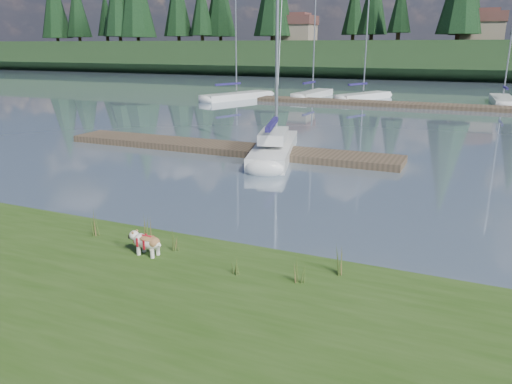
% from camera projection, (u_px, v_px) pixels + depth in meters
% --- Properties ---
extents(ground, '(200.00, 200.00, 0.00)m').
position_uv_depth(ground, '(389.00, 106.00, 39.82)').
color(ground, slate).
rests_on(ground, ground).
extents(bank, '(60.00, 9.00, 0.35)m').
position_uv_depth(bank, '(25.00, 333.00, 8.13)').
color(bank, '#314E1A').
rests_on(bank, ground).
extents(ridge, '(200.00, 20.00, 5.00)m').
position_uv_depth(ridge, '(436.00, 59.00, 76.90)').
color(ridge, '#1B3017').
rests_on(ridge, ground).
extents(bulldog, '(0.82, 0.38, 0.49)m').
position_uv_depth(bulldog, '(147.00, 241.00, 10.65)').
color(bulldog, silver).
rests_on(bulldog, bank).
extents(sailboat_main, '(3.45, 7.79, 11.15)m').
position_uv_depth(sailboat_main, '(276.00, 144.00, 22.34)').
color(sailboat_main, silver).
rests_on(sailboat_main, ground).
extents(dock_near, '(16.00, 2.00, 0.30)m').
position_uv_depth(dock_near, '(225.00, 148.00, 22.85)').
color(dock_near, '#4C3D2C').
rests_on(dock_near, ground).
extents(dock_far, '(26.00, 2.20, 0.30)m').
position_uv_depth(dock_far, '(415.00, 105.00, 39.01)').
color(dock_far, '#4C3D2C').
rests_on(dock_far, ground).
extents(sailboat_bg_0, '(4.48, 8.43, 12.12)m').
position_uv_depth(sailboat_bg_0, '(242.00, 95.00, 44.97)').
color(sailboat_bg_0, silver).
rests_on(sailboat_bg_0, ground).
extents(sailboat_bg_1, '(2.14, 7.66, 11.32)m').
position_uv_depth(sailboat_bg_1, '(315.00, 93.00, 46.72)').
color(sailboat_bg_1, silver).
rests_on(sailboat_bg_1, ground).
extents(sailboat_bg_2, '(4.32, 7.12, 10.90)m').
position_uv_depth(sailboat_bg_2, '(367.00, 95.00, 44.63)').
color(sailboat_bg_2, silver).
rests_on(sailboat_bg_2, ground).
extents(sailboat_bg_3, '(1.99, 7.92, 11.54)m').
position_uv_depth(sailboat_bg_3, '(502.00, 99.00, 41.54)').
color(sailboat_bg_3, silver).
rests_on(sailboat_bg_3, ground).
extents(weed_0, '(0.17, 0.14, 0.64)m').
position_uv_depth(weed_0, '(147.00, 230.00, 11.42)').
color(weed_0, '#475B23').
rests_on(weed_0, bank).
extents(weed_1, '(0.17, 0.14, 0.54)m').
position_uv_depth(weed_1, '(177.00, 241.00, 10.90)').
color(weed_1, '#475B23').
rests_on(weed_1, bank).
extents(weed_2, '(0.17, 0.14, 0.62)m').
position_uv_depth(weed_2, '(301.00, 270.00, 9.39)').
color(weed_2, '#475B23').
rests_on(weed_2, bank).
extents(weed_3, '(0.17, 0.14, 0.65)m').
position_uv_depth(weed_3, '(95.00, 224.00, 11.74)').
color(weed_3, '#475B23').
rests_on(weed_3, bank).
extents(weed_4, '(0.17, 0.14, 0.37)m').
position_uv_depth(weed_4, '(235.00, 267.00, 9.78)').
color(weed_4, '#475B23').
rests_on(weed_4, bank).
extents(weed_5, '(0.17, 0.14, 0.67)m').
position_uv_depth(weed_5, '(338.00, 261.00, 9.74)').
color(weed_5, '#475B23').
rests_on(weed_5, bank).
extents(mud_lip, '(60.00, 0.50, 0.14)m').
position_uv_depth(mud_lip, '(172.00, 244.00, 12.02)').
color(mud_lip, '#33281C').
rests_on(mud_lip, ground).
extents(conifer_1, '(4.40, 4.40, 11.30)m').
position_uv_depth(conifer_1, '(201.00, 6.00, 87.99)').
color(conifer_1, '#382619').
rests_on(conifer_1, ridge).
extents(house_0, '(6.30, 5.30, 4.65)m').
position_uv_depth(house_0, '(295.00, 28.00, 81.33)').
color(house_0, gray).
rests_on(house_0, ridge).
extents(house_1, '(6.30, 5.30, 4.65)m').
position_uv_depth(house_1, '(482.00, 26.00, 71.47)').
color(house_1, gray).
rests_on(house_1, ridge).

